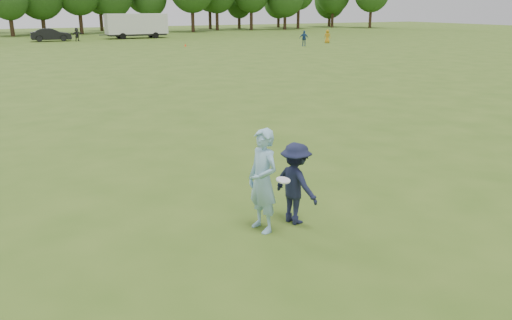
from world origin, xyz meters
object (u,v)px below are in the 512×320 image
object	(u,v)px
player_far_c	(327,36)
car_f	(51,35)
player_far_d	(77,34)
defender	(296,183)
cargo_trailer	(136,25)
field_cone	(185,45)
player_far_b	(304,38)
thrower	(263,181)

from	to	relation	value
player_far_c	car_f	size ratio (longest dim) A/B	0.33
player_far_d	defender	bearing A→B (deg)	-118.76
player_far_d	cargo_trailer	size ratio (longest dim) A/B	0.18
car_f	field_cone	bearing A→B (deg)	-139.82
field_cone	player_far_b	bearing A→B (deg)	-25.45
player_far_b	field_cone	bearing A→B (deg)	-168.35
player_far_b	player_far_d	size ratio (longest dim) A/B	1.02
field_cone	cargo_trailer	xyz separation A→B (m)	(-1.01, 16.34, 1.63)
thrower	field_cone	xyz separation A→B (m)	(14.28, 44.56, -0.87)
defender	player_far_b	xyz separation A→B (m)	(25.13, 39.02, -0.01)
car_f	player_far_c	bearing A→B (deg)	-120.78
player_far_c	car_f	xyz separation A→B (m)	(-28.34, 18.36, 0.00)
car_f	cargo_trailer	world-z (taller)	cargo_trailer
thrower	cargo_trailer	world-z (taller)	cargo_trailer
player_far_d	cargo_trailer	world-z (taller)	cargo_trailer
field_cone	cargo_trailer	size ratio (longest dim) A/B	0.03
player_far_c	player_far_b	bearing A→B (deg)	61.77
defender	player_far_c	bearing A→B (deg)	-49.32
car_f	player_far_b	bearing A→B (deg)	-129.29
defender	player_far_d	size ratio (longest dim) A/B	1.02
player_far_c	field_cone	xyz separation A→B (m)	(-16.40, 3.09, -0.63)
defender	car_f	bearing A→B (deg)	-15.01
player_far_d	cargo_trailer	distance (m)	8.38
defender	player_far_d	bearing A→B (deg)	-17.86
car_f	field_cone	world-z (taller)	car_f
player_far_b	player_far_c	world-z (taller)	player_far_b
defender	field_cone	distance (m)	46.56
field_cone	thrower	bearing A→B (deg)	-107.77
field_cone	player_far_c	bearing A→B (deg)	-10.67
car_f	cargo_trailer	bearing A→B (deg)	-82.28
cargo_trailer	car_f	bearing A→B (deg)	-174.44
thrower	player_far_d	xyz separation A→B (m)	(5.23, 58.73, -0.20)
player_far_c	cargo_trailer	xyz separation A→B (m)	(-17.41, 19.43, 1.00)
thrower	cargo_trailer	size ratio (longest dim) A/B	0.23
defender	cargo_trailer	bearing A→B (deg)	-25.11
car_f	field_cone	size ratio (longest dim) A/B	15.75
thrower	player_far_d	size ratio (longest dim) A/B	1.25
player_far_d	player_far_b	bearing A→B (deg)	-68.02
player_far_c	cargo_trailer	distance (m)	26.11
defender	cargo_trailer	size ratio (longest dim) A/B	0.18
defender	field_cone	bearing A→B (deg)	-30.39
thrower	field_cone	world-z (taller)	thrower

